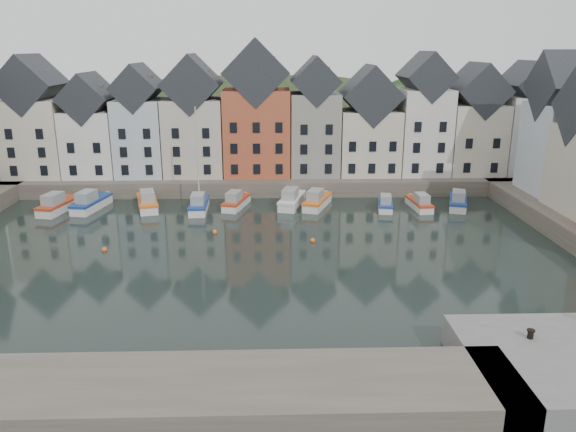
{
  "coord_description": "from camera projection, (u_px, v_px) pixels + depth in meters",
  "views": [
    {
      "loc": [
        1.93,
        -47.55,
        18.6
      ],
      "look_at": [
        3.56,
        6.0,
        2.43
      ],
      "focal_mm": 35.0,
      "sensor_mm": 36.0,
      "label": 1
    }
  ],
  "objects": [
    {
      "name": "mooring_buoys",
      "position": [
        212.0,
        240.0,
        55.76
      ],
      "size": [
        20.5,
        5.5,
        0.5
      ],
      "color": "orange",
      "rests_on": "ground"
    },
    {
      "name": "boat_g",
      "position": [
        317.0,
        201.0,
        67.71
      ],
      "size": [
        4.23,
        6.97,
        2.56
      ],
      "rotation": [
        0.0,
        0.0,
        -0.35
      ],
      "color": "silver",
      "rests_on": "ground"
    },
    {
      "name": "boat_i",
      "position": [
        420.0,
        203.0,
        67.09
      ],
      "size": [
        2.23,
        5.86,
        2.2
      ],
      "rotation": [
        0.0,
        0.0,
        0.08
      ],
      "color": "silver",
      "rests_on": "ground"
    },
    {
      "name": "ground",
      "position": [
        251.0,
        261.0,
        50.82
      ],
      "size": [
        260.0,
        260.0,
        0.0
      ],
      "primitive_type": "plane",
      "color": "black",
      "rests_on": "ground"
    },
    {
      "name": "boat_f",
      "position": [
        292.0,
        200.0,
        68.1
      ],
      "size": [
        3.78,
        7.16,
        2.63
      ],
      "rotation": [
        0.0,
        0.0,
        -0.25
      ],
      "color": "silver",
      "rests_on": "ground"
    },
    {
      "name": "near_wall",
      "position": [
        44.0,
        400.0,
        29.19
      ],
      "size": [
        50.0,
        6.0,
        2.0
      ],
      "primitive_type": "cube",
      "color": "#52493E",
      "rests_on": "ground"
    },
    {
      "name": "far_terrace",
      "position": [
        280.0,
        123.0,
        75.14
      ],
      "size": [
        72.37,
        8.16,
        17.78
      ],
      "color": "beige",
      "rests_on": "far_quay"
    },
    {
      "name": "boat_a",
      "position": [
        58.0,
        205.0,
        65.91
      ],
      "size": [
        3.4,
        7.08,
        2.61
      ],
      "rotation": [
        0.0,
        0.0,
        -0.2
      ],
      "color": "silver",
      "rests_on": "ground"
    },
    {
      "name": "far_quay",
      "position": [
        258.0,
        177.0,
        79.24
      ],
      "size": [
        90.0,
        16.0,
        2.0
      ],
      "primitive_type": "cube",
      "color": "#52493E",
      "rests_on": "ground"
    },
    {
      "name": "boat_d",
      "position": [
        199.0,
        204.0,
        66.15
      ],
      "size": [
        2.16,
        6.49,
        12.31
      ],
      "rotation": [
        0.0,
        0.0,
        0.03
      ],
      "color": "silver",
      "rests_on": "ground"
    },
    {
      "name": "boat_b",
      "position": [
        91.0,
        203.0,
        66.76
      ],
      "size": [
        3.43,
        7.2,
        2.65
      ],
      "rotation": [
        0.0,
        0.0,
        -0.19
      ],
      "color": "silver",
      "rests_on": "ground"
    },
    {
      "name": "boat_h",
      "position": [
        385.0,
        204.0,
        66.96
      ],
      "size": [
        2.55,
        5.59,
        2.07
      ],
      "rotation": [
        0.0,
        0.0,
        -0.17
      ],
      "color": "silver",
      "rests_on": "ground"
    },
    {
      "name": "boat_j",
      "position": [
        458.0,
        202.0,
        67.54
      ],
      "size": [
        3.87,
        6.72,
        2.46
      ],
      "rotation": [
        0.0,
        0.0,
        -0.31
      ],
      "color": "silver",
      "rests_on": "ground"
    },
    {
      "name": "hillside",
      "position": [
        262.0,
        242.0,
        109.6
      ],
      "size": [
        153.6,
        70.4,
        64.0
      ],
      "color": "#222F17",
      "rests_on": "ground"
    },
    {
      "name": "boat_e",
      "position": [
        236.0,
        202.0,
        67.62
      ],
      "size": [
        3.4,
        6.41,
        2.35
      ],
      "rotation": [
        0.0,
        0.0,
        -0.26
      ],
      "color": "silver",
      "rests_on": "ground"
    },
    {
      "name": "boat_c",
      "position": [
        147.0,
        202.0,
        67.06
      ],
      "size": [
        3.86,
        7.16,
        2.63
      ],
      "rotation": [
        0.0,
        0.0,
        0.27
      ],
      "color": "silver",
      "rests_on": "ground"
    },
    {
      "name": "mooring_bollard",
      "position": [
        531.0,
        334.0,
        33.24
      ],
      "size": [
        0.48,
        0.48,
        0.56
      ],
      "color": "black",
      "rests_on": "near_quay"
    }
  ]
}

